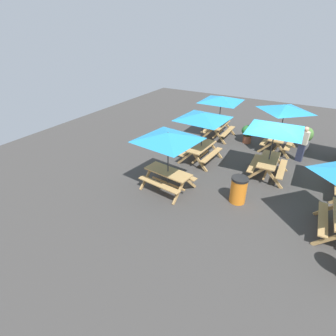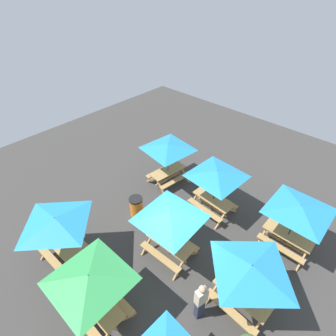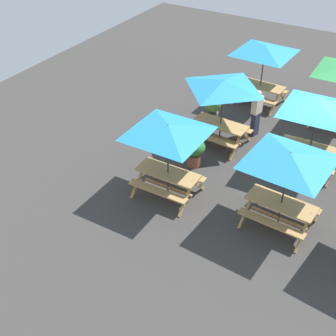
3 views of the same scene
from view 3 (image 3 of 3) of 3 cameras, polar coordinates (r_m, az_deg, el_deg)
ground_plane at (r=15.19m, az=15.92°, el=0.16°), size 25.49×25.49×0.00m
picnic_table_0 at (r=17.76m, az=11.68°, el=13.49°), size 2.83×2.83×2.34m
picnic_table_2 at (r=12.40m, az=-0.00°, el=4.09°), size 2.83×2.83×2.34m
picnic_table_4 at (r=14.18m, az=17.80°, el=6.62°), size 2.83×2.83×2.34m
picnic_table_5 at (r=11.66m, az=14.51°, el=0.56°), size 2.82×2.82×2.34m
picnic_table_7 at (r=14.87m, az=6.74°, el=9.51°), size 2.10×2.10×2.34m
potted_plant_1 at (r=16.73m, az=5.48°, el=7.53°), size 0.61×0.61×1.12m
potted_plant_2 at (r=14.38m, az=3.21°, el=2.22°), size 0.68×0.68×0.96m
person_standing at (r=16.04m, az=10.72°, el=6.74°), size 0.30×0.40×1.67m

